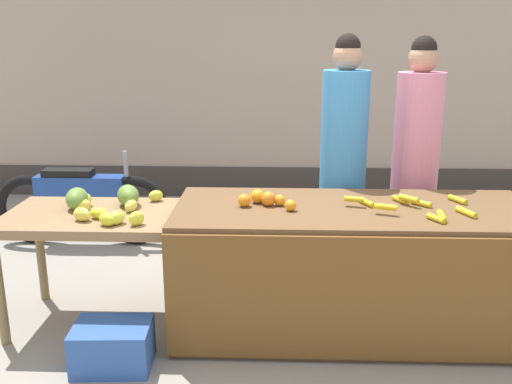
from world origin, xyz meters
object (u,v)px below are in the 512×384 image
produce_crate (113,346)px  produce_sack (233,241)px  vendor_woman_blue_shirt (343,163)px  vendor_woman_pink_shirt (415,164)px  parked_motorcycle (82,202)px

produce_crate → produce_sack: (0.60, 1.29, 0.16)m
vendor_woman_blue_shirt → vendor_woman_pink_shirt: size_ratio=1.01×
produce_sack → vendor_woman_blue_shirt: bearing=-5.3°
parked_motorcycle → produce_crate: (0.83, -1.96, -0.27)m
vendor_woman_pink_shirt → produce_crate: bearing=-147.6°
vendor_woman_blue_shirt → vendor_woman_pink_shirt: vendor_woman_blue_shirt is taller
vendor_woman_blue_shirt → produce_sack: vendor_woman_blue_shirt is taller
produce_sack → parked_motorcycle: bearing=154.9°
vendor_woman_blue_shirt → parked_motorcycle: vendor_woman_blue_shirt is taller
vendor_woman_blue_shirt → parked_motorcycle: (-2.26, 0.75, -0.55)m
vendor_woman_blue_shirt → vendor_woman_pink_shirt: (0.54, 0.03, -0.01)m
parked_motorcycle → vendor_woman_pink_shirt: bearing=-14.4°
vendor_woman_blue_shirt → produce_sack: (-0.83, 0.08, -0.65)m
vendor_woman_pink_shirt → produce_sack: size_ratio=3.18×
parked_motorcycle → produce_sack: bearing=-25.1°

